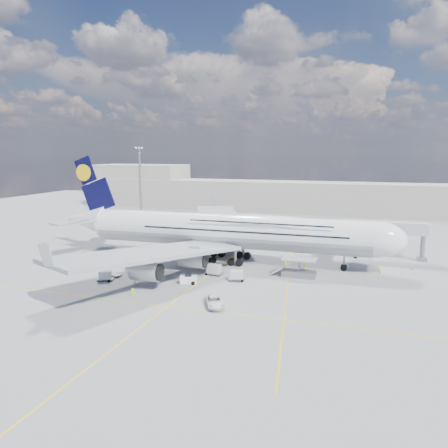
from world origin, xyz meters
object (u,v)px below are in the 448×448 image
(airliner, at_px, (228,230))
(cargo_loader, at_px, (298,270))
(crew_wing, at_px, (135,279))
(cone_wing_right_inner, at_px, (193,278))
(catering_truck_outer, at_px, (222,227))
(jet_bridge, at_px, (370,230))
(dolly_row_a, at_px, (105,276))
(baggage_tug, at_px, (189,279))
(light_mast, at_px, (140,185))
(cone_wing_left_outer, at_px, (208,233))
(dolly_row_b, at_px, (114,275))
(service_van, at_px, (215,302))
(cone_wing_right_outer, at_px, (146,278))
(cone_nose, at_px, (412,269))
(cone_wing_left_inner, at_px, (196,241))
(dolly_row_c, at_px, (144,262))
(dolly_back, at_px, (91,260))
(dolly_nose_near, at_px, (214,269))
(crew_tug, at_px, (133,293))
(crew_loader, at_px, (304,268))
(dolly_nose_far, at_px, (237,275))
(catering_truck_inner, at_px, (231,243))
(cone_tail, at_px, (85,251))
(crew_van, at_px, (286,265))
(crew_nose, at_px, (380,271))

(airliner, bearing_deg, cargo_loader, -23.23)
(cargo_loader, distance_m, crew_wing, 30.99)
(cone_wing_right_inner, bearing_deg, catering_truck_outer, 101.43)
(jet_bridge, distance_m, dolly_row_a, 57.06)
(baggage_tug, xyz_separation_m, cone_wing_right_inner, (-0.28, 2.64, -0.59))
(cargo_loader, xyz_separation_m, crew_wing, (-27.89, -13.50, -0.47))
(light_mast, distance_m, cone_wing_left_outer, 29.02)
(dolly_row_b, height_order, service_van, service_van)
(cone_wing_right_outer, bearing_deg, cone_nose, 25.26)
(cone_wing_left_inner, bearing_deg, airliner, -49.89)
(dolly_row_c, xyz_separation_m, cone_wing_left_outer, (0.02, 38.54, -0.81))
(cone_nose, bearing_deg, dolly_back, -166.30)
(dolly_back, bearing_deg, cargo_loader, 13.64)
(dolly_nose_near, height_order, catering_truck_outer, catering_truck_outer)
(crew_wing, height_order, crew_tug, crew_tug)
(jet_bridge, bearing_deg, crew_loader, -129.70)
(crew_loader, bearing_deg, dolly_nose_near, -135.29)
(airliner, distance_m, cone_wing_right_outer, 21.97)
(cone_wing_left_outer, bearing_deg, jet_bridge, -21.50)
(cone_wing_left_inner, bearing_deg, dolly_nose_far, -56.27)
(jet_bridge, bearing_deg, cone_wing_right_outer, -143.92)
(jet_bridge, relative_size, crew_loader, 10.92)
(catering_truck_inner, bearing_deg, service_van, -92.58)
(airliner, bearing_deg, light_mast, 139.00)
(cargo_loader, bearing_deg, dolly_back, -174.60)
(catering_truck_outer, bearing_deg, light_mast, -178.88)
(dolly_nose_far, bearing_deg, cone_wing_right_outer, -178.96)
(cone_tail, bearing_deg, cone_wing_right_inner, -21.45)
(dolly_row_a, distance_m, catering_truck_inner, 35.71)
(jet_bridge, height_order, light_mast, light_mast)
(dolly_row_b, distance_m, baggage_tug, 15.59)
(catering_truck_outer, bearing_deg, crew_van, -42.38)
(crew_nose, distance_m, cone_wing_right_inner, 36.51)
(cone_wing_right_outer, bearing_deg, dolly_nose_near, 31.69)
(catering_truck_inner, height_order, crew_loader, catering_truck_inner)
(service_van, height_order, crew_nose, crew_nose)
(catering_truck_outer, xyz_separation_m, cone_nose, (49.25, -25.55, -1.71))
(cone_wing_left_outer, height_order, cone_wing_right_outer, cone_wing_left_outer)
(baggage_tug, distance_m, catering_truck_inner, 29.61)
(dolly_row_a, relative_size, cone_nose, 6.58)
(catering_truck_inner, xyz_separation_m, cone_nose, (40.84, -6.86, -1.44))
(crew_tug, relative_size, cone_tail, 2.50)
(jet_bridge, xyz_separation_m, cone_wing_left_inner, (-43.73, 5.90, -6.56))
(airliner, relative_size, jet_bridge, 4.21)
(light_mast, bearing_deg, crew_van, -34.76)
(cone_nose, relative_size, cone_wing_left_outer, 0.81)
(cone_wing_left_inner, bearing_deg, cone_nose, -13.13)
(dolly_nose_far, relative_size, crew_loader, 1.99)
(cargo_loader, height_order, dolly_back, cargo_loader)
(jet_bridge, bearing_deg, dolly_nose_far, -133.86)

